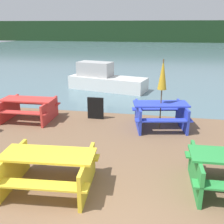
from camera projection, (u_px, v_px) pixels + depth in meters
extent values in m
cube|color=slate|center=(156.00, 51.00, 32.83)|extent=(60.00, 50.00, 0.00)
cube|color=#193319|center=(159.00, 31.00, 50.85)|extent=(80.00, 1.60, 4.00)
cube|color=yellow|center=(48.00, 154.00, 5.00)|extent=(1.84, 0.84, 0.04)
cube|color=yellow|center=(38.00, 185.00, 4.58)|extent=(1.80, 0.42, 0.04)
cube|color=yellow|center=(58.00, 156.00, 5.62)|extent=(1.80, 0.42, 0.04)
cube|color=yellow|center=(13.00, 169.00, 5.20)|extent=(0.18, 1.38, 0.70)
cube|color=yellow|center=(87.00, 174.00, 5.04)|extent=(0.18, 1.38, 0.70)
cube|color=green|center=(195.00, 171.00, 5.12)|extent=(0.12, 1.38, 0.72)
cube|color=red|center=(28.00, 99.00, 8.77)|extent=(1.77, 0.75, 0.04)
cube|color=red|center=(21.00, 112.00, 8.34)|extent=(1.76, 0.33, 0.04)
cube|color=red|center=(36.00, 103.00, 9.37)|extent=(1.76, 0.33, 0.04)
cube|color=red|center=(9.00, 109.00, 8.99)|extent=(0.11, 1.38, 0.70)
cube|color=red|center=(50.00, 111.00, 8.77)|extent=(0.11, 1.38, 0.70)
cube|color=blue|center=(161.00, 104.00, 8.06)|extent=(1.77, 1.01, 0.04)
cube|color=blue|center=(164.00, 120.00, 7.65)|extent=(1.69, 0.60, 0.04)
cube|color=blue|center=(157.00, 109.00, 8.69)|extent=(1.69, 0.60, 0.04)
cube|color=blue|center=(138.00, 116.00, 8.18)|extent=(0.33, 1.37, 0.75)
cube|color=blue|center=(182.00, 116.00, 8.19)|extent=(0.33, 1.37, 0.75)
cylinder|color=brown|center=(161.00, 95.00, 7.97)|extent=(0.04, 0.04, 2.14)
cone|color=gold|center=(163.00, 74.00, 7.78)|extent=(0.27, 0.27, 0.90)
cube|color=silver|center=(108.00, 83.00, 13.10)|extent=(4.05, 2.11, 0.65)
cube|color=#B2B2B2|center=(95.00, 69.00, 13.16)|extent=(1.86, 1.24, 0.70)
cube|color=black|center=(96.00, 108.00, 8.97)|extent=(0.55, 0.08, 0.75)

